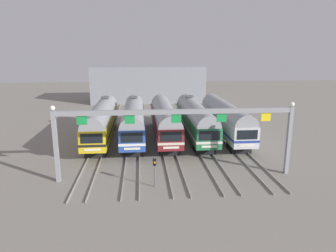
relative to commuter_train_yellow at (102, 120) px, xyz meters
name	(u,v)px	position (x,y,z in m)	size (l,w,h in m)	color
ground_plane	(165,138)	(8.29, 0.00, -2.69)	(160.00, 160.00, 0.00)	gray
track_bed	(157,113)	(8.29, 17.00, -2.61)	(18.09, 70.00, 0.15)	gray
commuter_train_yellow	(102,120)	(0.00, 0.00, 0.00)	(2.88, 18.06, 5.05)	gold
commuter_train_blue	(133,119)	(4.15, 0.00, 0.00)	(2.88, 18.06, 5.05)	#284C9E
commuter_train_maroon	(165,119)	(8.29, 0.00, 0.00)	(2.88, 18.06, 4.77)	maroon
commuter_train_green	(195,118)	(12.44, 0.00, 0.00)	(2.88, 18.06, 5.05)	#236B42
commuter_train_silver	(225,118)	(16.59, 0.00, 0.00)	(2.88, 18.06, 4.77)	silver
catenary_gantry	(176,123)	(8.29, -13.50, 2.56)	(21.83, 0.44, 6.97)	gray
yard_signal_mast	(155,167)	(6.22, -15.45, -0.84)	(0.28, 0.35, 2.63)	#59595E
maintenance_building	(148,84)	(7.00, 32.67, 1.37)	(25.56, 10.00, 8.11)	gray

